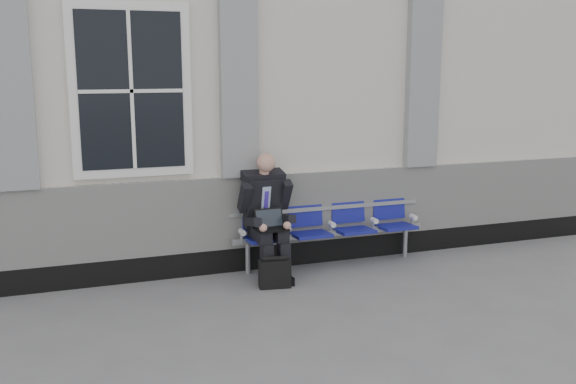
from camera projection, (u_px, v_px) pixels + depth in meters
name	position (u px, v px, depth m)	size (l,w,h in m)	color
ground	(121.00, 332.00, 6.19)	(70.00, 70.00, 0.00)	slate
station_building	(89.00, 88.00, 8.97)	(14.40, 4.40, 4.49)	beige
bench	(330.00, 223.00, 8.21)	(2.60, 0.47, 0.91)	#9EA0A3
businessman	(266.00, 211.00, 7.73)	(0.63, 0.85, 1.51)	black
briefcase	(275.00, 273.00, 7.41)	(0.38, 0.21, 0.37)	black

